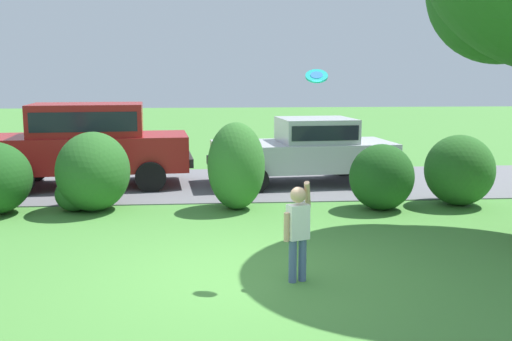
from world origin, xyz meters
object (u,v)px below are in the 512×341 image
at_px(parked_sedan, 307,148).
at_px(frisbee, 317,76).
at_px(parked_suv, 88,140).
at_px(child_thrower, 298,226).

xyz_separation_m(parked_sedan, frisbee, (-0.98, -6.52, 1.71)).
xyz_separation_m(parked_suv, frisbee, (4.09, -6.57, 1.48)).
distance_m(parked_sedan, parked_suv, 5.07).
bearing_deg(frisbee, parked_sedan, 81.45).
bearing_deg(parked_sedan, child_thrower, -100.32).
bearing_deg(parked_sedan, parked_suv, 179.42).
height_order(parked_sedan, frisbee, frisbee).
relative_size(parked_sedan, parked_suv, 0.94).
relative_size(parked_sedan, child_thrower, 3.53).
bearing_deg(frisbee, child_thrower, -134.77).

